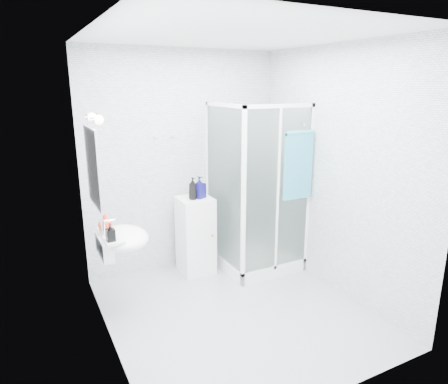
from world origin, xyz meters
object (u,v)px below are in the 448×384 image
shower_enclosure (253,234)px  soap_dispenser_orange (105,222)px  shampoo_bottle_a (193,188)px  wall_basin (121,239)px  soap_dispenser_black (110,232)px  hand_towel (298,164)px  shampoo_bottle_b (199,187)px  storage_cabinet (196,235)px

shower_enclosure → soap_dispenser_orange: 1.85m
shampoo_bottle_a → soap_dispenser_orange: size_ratio=1.49×
wall_basin → soap_dispenser_black: 0.26m
shower_enclosure → wall_basin: bearing=-169.2°
hand_towel → soap_dispenser_orange: bearing=174.7°
shower_enclosure → soap_dispenser_black: (-1.78, -0.48, 0.50)m
wall_basin → shampoo_bottle_b: shampoo_bottle_b is taller
wall_basin → soap_dispenser_orange: bearing=136.6°
hand_towel → shampoo_bottle_b: bearing=145.9°
hand_towel → shampoo_bottle_b: 1.15m
shower_enclosure → hand_towel: (0.31, -0.40, 0.91)m
shampoo_bottle_a → soap_dispenser_black: (-1.08, -0.68, -0.11)m
soap_dispenser_orange → soap_dispenser_black: soap_dispenser_orange is taller
storage_cabinet → shampoo_bottle_a: (-0.04, -0.04, 0.59)m
storage_cabinet → soap_dispenser_black: (-1.12, -0.73, 0.48)m
soap_dispenser_black → hand_towel: bearing=2.3°
shower_enclosure → shampoo_bottle_b: shower_enclosure is taller
shampoo_bottle_b → storage_cabinet: bearing=159.3°
wall_basin → hand_towel: bearing=-2.5°
shampoo_bottle_b → soap_dispenser_black: size_ratio=1.56×
wall_basin → shampoo_bottle_a: size_ratio=2.17×
soap_dispenser_black → soap_dispenser_orange: bearing=87.7°
shampoo_bottle_b → soap_dispenser_orange: (-1.16, -0.43, -0.10)m
shampoo_bottle_a → soap_dispenser_orange: 1.15m
shampoo_bottle_a → soap_dispenser_black: 1.28m
shampoo_bottle_a → soap_dispenser_black: bearing=-147.6°
shampoo_bottle_b → soap_dispenser_orange: size_ratio=1.47×
hand_towel → shampoo_bottle_b: (-0.92, 0.62, -0.30)m
shampoo_bottle_a → soap_dispenser_orange: shampoo_bottle_a is taller
shower_enclosure → shampoo_bottle_a: bearing=164.1°
storage_cabinet → soap_dispenser_orange: 1.29m
wall_basin → hand_towel: size_ratio=0.73×
hand_towel → shampoo_bottle_b: size_ratio=3.01×
shower_enclosure → soap_dispenser_black: bearing=-164.8°
storage_cabinet → shampoo_bottle_a: 0.59m
storage_cabinet → soap_dispenser_black: soap_dispenser_black is taller
storage_cabinet → soap_dispenser_black: bearing=-146.7°
hand_towel → soap_dispenser_orange: size_ratio=4.43×
soap_dispenser_orange → storage_cabinet: bearing=22.1°
shower_enclosure → wall_basin: size_ratio=3.57×
wall_basin → shampoo_bottle_b: size_ratio=2.21×
shampoo_bottle_a → soap_dispenser_orange: bearing=-159.1°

